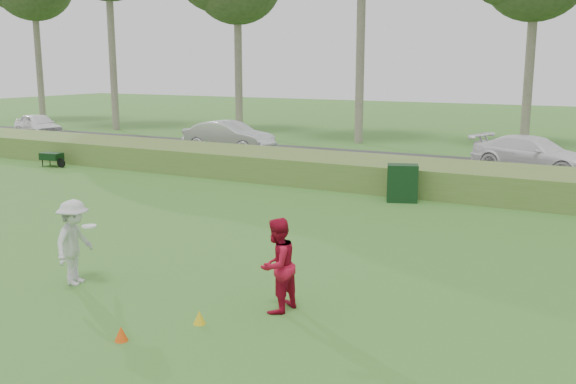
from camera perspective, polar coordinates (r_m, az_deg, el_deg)
The scene contains 12 objects.
ground at distance 11.21m, azimuth -9.85°, elevation -10.11°, with size 120.00×120.00×0.00m, color #306B23.
reed_strip at distance 21.50m, azimuth 10.13°, elevation 1.47°, with size 80.00×3.00×0.90m, color #4E702D.
park_road at distance 26.31m, azimuth 13.51°, elevation 2.19°, with size 80.00×6.00×0.06m, color #2D2D2D.
player_white at distance 12.60m, azimuth -18.46°, elevation -4.26°, with size 0.96×1.16×1.61m.
player_red at distance 10.66m, azimuth -0.98°, elevation -6.53°, with size 0.78×0.60×1.60m, color #AB0E2A.
cone_orange at distance 10.10m, azimuth -14.61°, elevation -12.09°, with size 0.20×0.20×0.23m, color #E74B0C.
cone_yellow at distance 10.47m, azimuth -7.89°, elevation -10.98°, with size 0.20×0.20×0.22m, color gold.
utility_cabinet at distance 19.47m, azimuth 10.13°, elevation 0.78°, with size 0.90×0.56×1.12m, color black.
wheelbarrow at distance 27.41m, azimuth -20.24°, elevation 2.96°, with size 1.15×0.60×0.56m.
car_left at distance 38.44m, azimuth -21.33°, elevation 5.55°, with size 1.53×3.81×1.30m, color white.
car_mid at distance 29.70m, azimuth -5.28°, elevation 4.91°, with size 1.50×4.31×1.42m, color silver.
car_right at distance 25.76m, azimuth 20.98°, elevation 3.14°, with size 1.88×4.62×1.34m, color white.
Camera 1 is at (6.52, -8.17, 4.07)m, focal length 40.00 mm.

